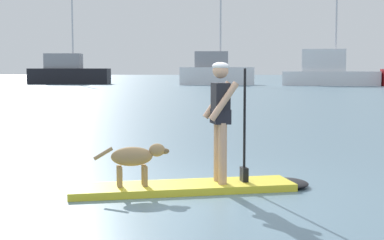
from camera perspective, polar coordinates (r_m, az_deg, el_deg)
The scene contains 7 objects.
ground_plane at distance 7.86m, azimuth -0.99°, elevation -7.19°, with size 400.00×400.00×0.00m, color slate.
paddleboard at distance 7.90m, azimuth 0.64°, elevation -6.76°, with size 3.43×1.78×0.10m.
person_paddler at distance 7.83m, azimuth 3.00°, elevation 0.72°, with size 0.67×0.58×1.68m.
dog at distance 7.68m, azimuth -5.73°, elevation -3.82°, with size 0.99×0.42×0.57m.
moored_boat_outer at distance 69.90m, azimuth -12.43°, elevation 4.73°, with size 9.83×3.49×11.77m.
moored_boat_port at distance 65.03m, azimuth 2.39°, elevation 4.87°, with size 8.67×3.84×10.53m.
moored_boat_starboard at distance 63.91m, azimuth 13.59°, elevation 4.74°, with size 10.52×3.73×9.69m.
Camera 1 is at (1.17, -7.59, 1.67)m, focal length 52.74 mm.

